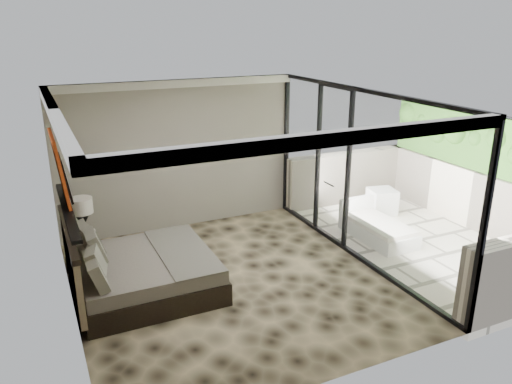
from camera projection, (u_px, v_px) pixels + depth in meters
name	position (u px, v px, depth m)	size (l,w,h in m)	color
floor	(231.00, 282.00, 7.60)	(5.00, 5.00, 0.00)	black
ceiling	(228.00, 98.00, 6.70)	(4.50, 5.00, 0.02)	silver
back_wall	(179.00, 156.00, 9.28)	(4.50, 0.02, 2.80)	gray
left_wall	(64.00, 221.00, 6.25)	(0.02, 5.00, 2.80)	gray
glass_wall	(359.00, 176.00, 8.04)	(0.08, 5.00, 2.80)	white
terrace_slab	(421.00, 243.00, 9.11)	(3.00, 5.00, 0.12)	beige
parapet_far	(480.00, 201.00, 9.45)	(0.30, 5.00, 1.10)	beige
foliage_hedge	(488.00, 144.00, 9.10)	(0.36, 4.60, 1.10)	#407725
picture_ledge	(67.00, 210.00, 6.33)	(0.12, 2.20, 0.05)	black
bed	(139.00, 272.00, 7.23)	(2.01, 1.95, 1.11)	black
nightstand	(84.00, 252.00, 8.06)	(0.46, 0.46, 0.46)	black
table_lamp	(82.00, 212.00, 7.80)	(0.36, 0.36, 0.65)	black
abstract_canvas	(59.00, 168.00, 6.43)	(0.04, 0.90, 0.90)	#A4240E
framed_print	(65.00, 178.00, 6.53)	(0.03, 0.50, 0.60)	black
ottoman	(382.00, 201.00, 10.29)	(0.51, 0.51, 0.51)	silver
lounger	(376.00, 228.00, 9.13)	(0.74, 1.48, 0.58)	silver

